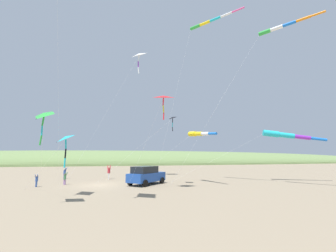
% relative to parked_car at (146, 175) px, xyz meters
% --- Properties ---
extents(ground_plane, '(600.00, 600.00, 0.00)m').
position_rel_parked_car_xyz_m(ground_plane, '(0.84, 4.45, -0.95)').
color(ground_plane, gray).
extents(dune_ridge_grassy, '(28.00, 240.00, 9.46)m').
position_rel_parked_car_xyz_m(dune_ridge_grassy, '(55.84, 4.45, -0.95)').
color(dune_ridge_grassy, '#6B844C').
rests_on(dune_ridge_grassy, ground_plane).
extents(parked_car, '(4.38, 4.31, 1.85)m').
position_rel_parked_car_xyz_m(parked_car, '(0.00, 0.00, 0.00)').
color(parked_car, '#1E479E').
rests_on(parked_car, ground_plane).
extents(cooler_box, '(0.62, 0.42, 0.42)m').
position_rel_parked_car_xyz_m(cooler_box, '(2.79, 0.50, -0.74)').
color(cooler_box, orange).
rests_on(cooler_box, ground_plane).
extents(person_adult_flyer, '(0.53, 0.42, 1.74)m').
position_rel_parked_car_xyz_m(person_adult_flyer, '(6.14, 4.01, -0.00)').
color(person_adult_flyer, silver).
rests_on(person_adult_flyer, ground_plane).
extents(person_child_green_jacket, '(0.43, 0.49, 1.42)m').
position_rel_parked_car_xyz_m(person_child_green_jacket, '(7.55, 9.50, -0.18)').
color(person_child_green_jacket, '#8E6B9E').
rests_on(person_child_green_jacket, ground_plane).
extents(person_child_grey_jacket, '(0.35, 0.27, 1.18)m').
position_rel_parked_car_xyz_m(person_child_grey_jacket, '(0.52, 10.31, -0.31)').
color(person_child_grey_jacket, '#335199').
rests_on(person_child_grey_jacket, ground_plane).
extents(person_bystander_far, '(0.40, 0.44, 1.24)m').
position_rel_parked_car_xyz_m(person_bystander_far, '(1.64, 8.09, -0.28)').
color(person_bystander_far, '#8E6B9E').
rests_on(person_bystander_far, ground_plane).
extents(kite_windsock_striped_overhead, '(7.50, 7.50, 5.74)m').
position_rel_parked_car_xyz_m(kite_windsock_striped_overhead, '(0.03, -5.74, 4.37)').
color(kite_windsock_striped_overhead, yellow).
rests_on(kite_windsock_striped_overhead, ground_plane).
extents(kite_delta_rainbow_low_near, '(2.94, 8.15, 7.06)m').
position_rel_parked_car_xyz_m(kite_delta_rainbow_low_near, '(-0.91, -2.53, 5.84)').
color(kite_delta_rainbow_low_near, black).
rests_on(kite_delta_rainbow_low_near, ground_plane).
extents(kite_delta_purple_drifting, '(7.63, 2.85, 5.76)m').
position_rel_parked_car_xyz_m(kite_delta_purple_drifting, '(-8.14, 7.34, 4.41)').
color(kite_delta_purple_drifting, green).
rests_on(kite_delta_purple_drifting, ground_plane).
extents(kite_windsock_long_streamer_right, '(5.52, 8.41, 18.49)m').
position_rel_parked_car_xyz_m(kite_windsock_long_streamer_right, '(-1.01, -6.79, 17.26)').
color(kite_windsock_long_streamer_right, green).
rests_on(kite_windsock_long_streamer_right, ground_plane).
extents(kite_windsock_red_high_left, '(3.82, 17.57, 6.03)m').
position_rel_parked_car_xyz_m(kite_windsock_red_high_left, '(-0.65, -16.30, 4.37)').
color(kite_windsock_red_high_left, '#1EB7C6').
rests_on(kite_windsock_red_high_left, ground_plane).
extents(kite_delta_yellow_midlevel, '(3.26, 3.66, 8.43)m').
position_rel_parked_car_xyz_m(kite_delta_yellow_midlevel, '(-3.85, -1.03, 7.19)').
color(kite_delta_yellow_midlevel, red).
rests_on(kite_delta_yellow_midlevel, ground_plane).
extents(kite_delta_small_distant, '(3.93, 9.23, 17.98)m').
position_rel_parked_car_xyz_m(kite_delta_small_distant, '(7.36, 0.46, 16.48)').
color(kite_delta_small_distant, white).
rests_on(kite_delta_small_distant, ground_plane).
extents(kite_delta_blue_topmost, '(5.14, 4.79, 4.57)m').
position_rel_parked_car_xyz_m(kite_delta_blue_topmost, '(-5.16, 6.70, 3.22)').
color(kite_delta_blue_topmost, '#1EB7C6').
rests_on(kite_delta_blue_topmost, ground_plane).
extents(kite_windsock_white_trailing, '(6.71, 12.09, 15.31)m').
position_rel_parked_car_xyz_m(kite_windsock_white_trailing, '(-6.22, -11.85, 14.08)').
color(kite_windsock_white_trailing, green).
rests_on(kite_windsock_white_trailing, ground_plane).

